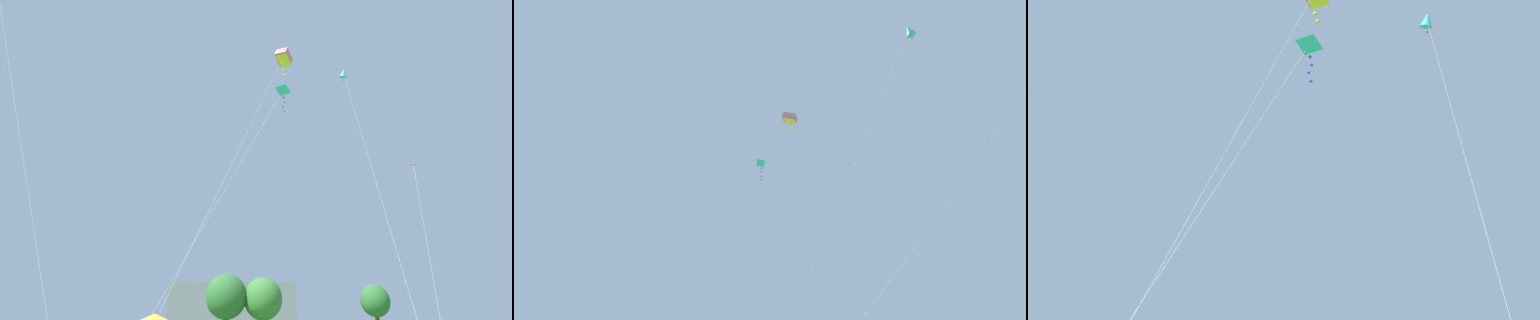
# 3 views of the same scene
# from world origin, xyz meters

# --- Properties ---
(kite_cyan_diamond_0) EXTENTS (3.09, 11.07, 22.89)m
(kite_cyan_diamond_0) POSITION_xyz_m (7.77, 14.30, 22.37)
(kite_cyan_diamond_0) COLOR silver
(kite_cyan_diamond_0) RESTS_ON ground
(kite_cyan_delta_2) EXTENTS (6.88, 4.03, 14.15)m
(kite_cyan_delta_2) POSITION_xyz_m (0.36, 5.67, 13.70)
(kite_cyan_delta_2) COLOR silver
(kite_cyan_delta_2) RESTS_ON ground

